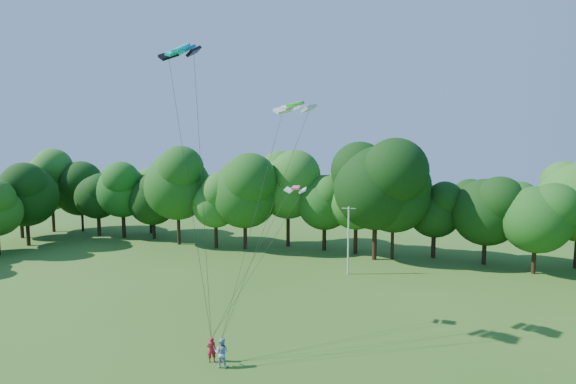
% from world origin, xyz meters
% --- Properties ---
extents(utility_pole, '(1.42, 0.38, 7.17)m').
position_xyz_m(utility_pole, '(2.95, 27.49, 3.71)').
color(utility_pole, beige).
rests_on(utility_pole, ground).
extents(kite_flyer_left, '(0.70, 0.67, 1.61)m').
position_xyz_m(kite_flyer_left, '(-0.74, 5.65, 0.80)').
color(kite_flyer_left, '#AB1629').
rests_on(kite_flyer_left, ground).
extents(kite_flyer_right, '(1.00, 0.84, 1.82)m').
position_xyz_m(kite_flyer_right, '(0.16, 5.31, 0.91)').
color(kite_flyer_right, '#95A7CF').
rests_on(kite_flyer_right, ground).
extents(kite_teal, '(3.08, 1.84, 0.75)m').
position_xyz_m(kite_teal, '(-3.83, 7.76, 19.79)').
color(kite_teal, '#05A9AE').
rests_on(kite_teal, ground).
extents(kite_green, '(3.19, 2.20, 0.50)m').
position_xyz_m(kite_green, '(2.73, 11.50, 16.31)').
color(kite_green, green).
rests_on(kite_green, ground).
extents(kite_pink, '(1.69, 0.95, 0.26)m').
position_xyz_m(kite_pink, '(2.19, 13.12, 10.41)').
color(kite_pink, '#FF467D').
rests_on(kite_pink, ground).
extents(tree_back_west, '(8.21, 8.21, 11.94)m').
position_xyz_m(tree_back_west, '(-32.19, 34.64, 7.46)').
color(tree_back_west, '#392917').
rests_on(tree_back_west, ground).
extents(tree_back_center, '(10.73, 10.73, 15.61)m').
position_xyz_m(tree_back_center, '(4.52, 34.54, 9.75)').
color(tree_back_center, black).
rests_on(tree_back_center, ground).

